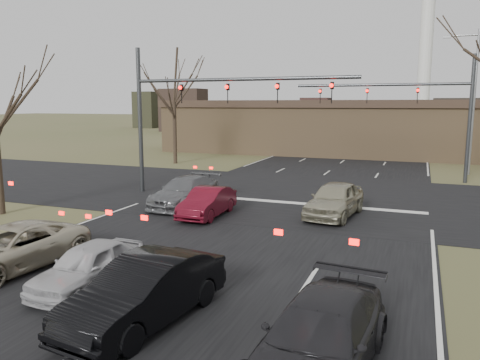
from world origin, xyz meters
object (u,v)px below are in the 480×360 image
at_px(car_white_sedan, 89,266).
at_px(car_charcoal_sedan, 320,338).
at_px(car_grey_ahead, 185,192).
at_px(car_red_ahead, 207,202).
at_px(mast_arm_near, 192,102).
at_px(mast_arm_far, 422,103).
at_px(car_silver_ahead, 335,199).
at_px(building, 375,128).
at_px(car_black_hatch, 146,291).
at_px(car_silver_suv, 12,248).
at_px(streetlight_right_far, 472,95).

bearing_deg(car_white_sedan, car_charcoal_sedan, -12.71).
relative_size(car_grey_ahead, car_red_ahead, 1.25).
bearing_deg(mast_arm_near, mast_arm_far, 41.22).
height_order(car_charcoal_sedan, car_grey_ahead, car_grey_ahead).
distance_m(mast_arm_far, car_silver_ahead, 13.17).
height_order(mast_arm_near, car_white_sedan, mast_arm_near).
distance_m(mast_arm_far, car_grey_ahead, 16.95).
height_order(building, mast_arm_far, mast_arm_far).
bearing_deg(mast_arm_near, car_charcoal_sedan, -55.54).
bearing_deg(building, car_black_hatch, -92.13).
height_order(building, car_grey_ahead, building).
relative_size(mast_arm_near, car_silver_suv, 2.53).
height_order(mast_arm_far, car_grey_ahead, mast_arm_far).
relative_size(car_charcoal_sedan, car_red_ahead, 1.22).
height_order(building, mast_arm_near, mast_arm_near).
bearing_deg(car_white_sedan, car_grey_ahead, 105.61).
relative_size(building, car_white_sedan, 11.45).
relative_size(mast_arm_far, car_black_hatch, 2.43).
xyz_separation_m(mast_arm_far, streetlight_right_far, (3.14, 4.00, 0.57)).
relative_size(building, car_silver_suv, 8.84).
distance_m(car_white_sedan, car_red_ahead, 8.66).
bearing_deg(mast_arm_near, building, 73.87).
xyz_separation_m(streetlight_right_far, car_silver_ahead, (-6.52, -16.00, -4.82)).
xyz_separation_m(car_charcoal_sedan, car_silver_ahead, (-1.89, 12.46, 0.08)).
height_order(mast_arm_near, car_red_ahead, mast_arm_near).
height_order(mast_arm_far, car_silver_suv, mast_arm_far).
xyz_separation_m(car_grey_ahead, car_silver_ahead, (7.25, 0.47, 0.06)).
bearing_deg(car_grey_ahead, streetlight_right_far, 52.18).
bearing_deg(car_white_sedan, mast_arm_far, 72.28).
relative_size(streetlight_right_far, car_silver_ahead, 2.21).
distance_m(streetlight_right_far, car_white_sedan, 29.41).
bearing_deg(streetlight_right_far, car_silver_ahead, -112.18).
relative_size(building, car_black_hatch, 9.28).
distance_m(car_white_sedan, car_black_hatch, 2.81).
distance_m(car_grey_ahead, car_red_ahead, 2.52).
bearing_deg(car_red_ahead, car_silver_suv, -109.20).
height_order(building, car_silver_ahead, building).
bearing_deg(car_white_sedan, streetlight_right_far, 69.12).
bearing_deg(car_silver_suv, car_black_hatch, -9.44).
xyz_separation_m(building, mast_arm_far, (4.18, -15.00, 2.35)).
xyz_separation_m(streetlight_right_far, car_grey_ahead, (-13.77, -16.47, -4.88)).
height_order(car_charcoal_sedan, car_red_ahead, car_charcoal_sedan).
distance_m(streetlight_right_far, car_black_hatch, 29.61).
height_order(mast_arm_far, car_white_sedan, mast_arm_far).
bearing_deg(car_silver_suv, streetlight_right_far, 66.90).
bearing_deg(streetlight_right_far, car_black_hatch, -107.46).
height_order(streetlight_right_far, car_white_sedan, streetlight_right_far).
bearing_deg(mast_arm_near, car_red_ahead, -55.89).
distance_m(car_white_sedan, car_charcoal_sedan, 6.92).
height_order(mast_arm_near, car_charcoal_sedan, mast_arm_near).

